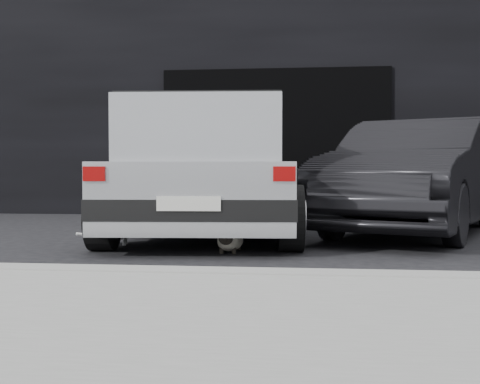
# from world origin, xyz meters

# --- Properties ---
(ground) EXTENTS (80.00, 80.00, 0.00)m
(ground) POSITION_xyz_m (0.00, 0.00, 0.00)
(ground) COLOR black
(ground) RESTS_ON ground
(building_facade) EXTENTS (34.00, 4.00, 5.00)m
(building_facade) POSITION_xyz_m (1.00, 6.00, 2.50)
(building_facade) COLOR black
(building_facade) RESTS_ON ground
(garage_opening) EXTENTS (4.00, 0.10, 2.60)m
(garage_opening) POSITION_xyz_m (1.00, 3.99, 1.30)
(garage_opening) COLOR black
(garage_opening) RESTS_ON ground
(curb) EXTENTS (18.00, 0.25, 0.12)m
(curb) POSITION_xyz_m (1.00, -2.60, 0.06)
(curb) COLOR gray
(curb) RESTS_ON ground
(sidewalk) EXTENTS (18.00, 2.20, 0.11)m
(sidewalk) POSITION_xyz_m (1.00, -3.80, 0.06)
(sidewalk) COLOR gray
(sidewalk) RESTS_ON ground
(silver_hatchback) EXTENTS (2.40, 4.46, 1.60)m
(silver_hatchback) POSITION_xyz_m (0.37, 0.63, 0.87)
(silver_hatchback) COLOR silver
(silver_hatchback) RESTS_ON ground
(second_car) EXTENTS (3.16, 4.71, 1.47)m
(second_car) POSITION_xyz_m (2.97, 1.23, 0.73)
(second_car) COLOR black
(second_car) RESTS_ON ground
(cat_siamese) EXTENTS (0.27, 0.73, 0.25)m
(cat_siamese) POSITION_xyz_m (0.81, -0.86, 0.11)
(cat_siamese) COLOR beige
(cat_siamese) RESTS_ON ground
(cat_white) EXTENTS (0.68, 0.31, 0.32)m
(cat_white) POSITION_xyz_m (-0.49, -0.40, 0.16)
(cat_white) COLOR silver
(cat_white) RESTS_ON ground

